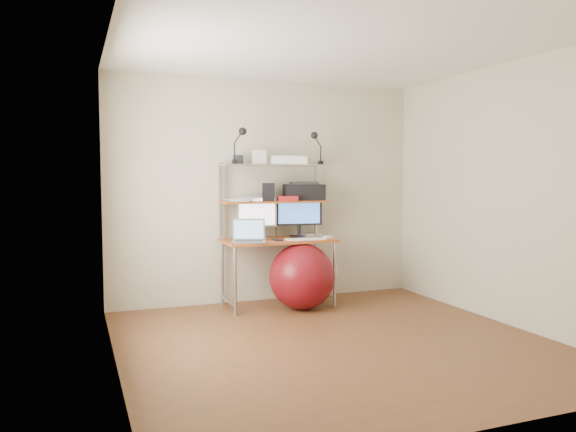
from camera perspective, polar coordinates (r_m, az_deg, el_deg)
name	(u,v)px	position (r m, az deg, el deg)	size (l,w,h in m)	color
room	(336,197)	(4.74, 4.94, 1.95)	(3.60, 3.60, 3.60)	brown
computer_desk	(276,219)	(6.15, -1.22, -0.29)	(1.20, 0.60, 1.57)	#A54620
wall_outlet	(334,269)	(6.81, 4.74, -5.42)	(0.08, 0.01, 0.12)	white
monitor_silver	(257,214)	(6.16, -3.20, 0.17)	(0.44, 0.18, 0.49)	#A5A5AA
monitor_black	(299,213)	(6.30, 1.10, 0.29)	(0.53, 0.18, 0.53)	black
laptop	(249,237)	(5.86, -4.01, -2.14)	(0.40, 0.36, 0.30)	#B6B6BA
keyboard	(306,239)	(6.04, 1.80, -2.36)	(0.43, 0.12, 0.01)	white
mouse	(328,237)	(6.20, 4.07, -2.14)	(0.09, 0.05, 0.02)	white
mac_mini	(309,235)	(6.35, 2.18, -1.92)	(0.21, 0.21, 0.04)	#B6B6BA
phone	(277,240)	(5.97, -1.12, -2.44)	(0.08, 0.14, 0.01)	black
printer	(304,191)	(6.36, 1.62, 2.51)	(0.48, 0.37, 0.21)	black
nas_cube	(268,192)	(6.19, -2.01, 2.46)	(0.13, 0.13, 0.20)	black
red_box	(288,199)	(6.14, 0.01, 1.79)	(0.19, 0.13, 0.05)	#AC1B1F
scanner	(288,160)	(6.22, 0.00, 5.70)	(0.43, 0.32, 0.10)	white
box_white	(259,157)	(6.14, -2.95, 5.97)	(0.13, 0.11, 0.15)	white
box_grey	(238,160)	(6.12, -5.09, 5.72)	(0.10, 0.10, 0.10)	#29292C
clip_lamp_left	(241,137)	(5.98, -4.81, 7.98)	(0.15, 0.09, 0.39)	black
clip_lamp_right	(316,141)	(6.32, 2.83, 7.65)	(0.15, 0.08, 0.37)	black
exercise_ball	(302,276)	(6.02, 1.42, -6.16)	(0.71, 0.71, 0.71)	maroon
paper_stack	(241,200)	(6.08, -4.83, 1.64)	(0.35, 0.42, 0.03)	white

